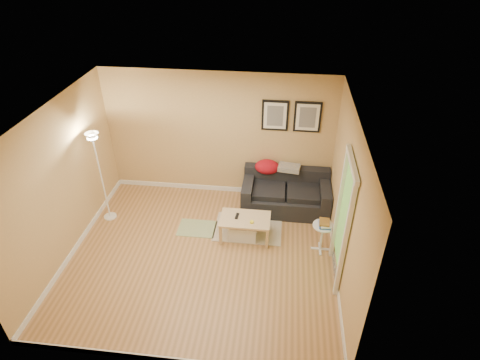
# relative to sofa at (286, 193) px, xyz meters

# --- Properties ---
(floor) EXTENTS (4.50, 4.50, 0.00)m
(floor) POSITION_rel_sofa_xyz_m (-1.38, -1.53, -0.38)
(floor) COLOR #B3804D
(floor) RESTS_ON ground
(ceiling) EXTENTS (4.50, 4.50, 0.00)m
(ceiling) POSITION_rel_sofa_xyz_m (-1.38, -1.53, 2.23)
(ceiling) COLOR white
(ceiling) RESTS_ON wall_back
(wall_back) EXTENTS (4.50, 0.00, 4.50)m
(wall_back) POSITION_rel_sofa_xyz_m (-1.38, 0.47, 0.92)
(wall_back) COLOR tan
(wall_back) RESTS_ON ground
(wall_front) EXTENTS (4.50, 0.00, 4.50)m
(wall_front) POSITION_rel_sofa_xyz_m (-1.38, -3.53, 0.92)
(wall_front) COLOR tan
(wall_front) RESTS_ON ground
(wall_left) EXTENTS (0.00, 4.00, 4.00)m
(wall_left) POSITION_rel_sofa_xyz_m (-3.63, -1.53, 0.92)
(wall_left) COLOR tan
(wall_left) RESTS_ON ground
(wall_right) EXTENTS (0.00, 4.00, 4.00)m
(wall_right) POSITION_rel_sofa_xyz_m (0.87, -1.53, 0.92)
(wall_right) COLOR tan
(wall_right) RESTS_ON ground
(baseboard_back) EXTENTS (4.50, 0.02, 0.10)m
(baseboard_back) POSITION_rel_sofa_xyz_m (-1.38, 0.46, -0.33)
(baseboard_back) COLOR white
(baseboard_back) RESTS_ON ground
(baseboard_front) EXTENTS (4.50, 0.02, 0.10)m
(baseboard_front) POSITION_rel_sofa_xyz_m (-1.38, -3.52, -0.33)
(baseboard_front) COLOR white
(baseboard_front) RESTS_ON ground
(baseboard_left) EXTENTS (0.02, 4.00, 0.10)m
(baseboard_left) POSITION_rel_sofa_xyz_m (-3.62, -1.53, -0.33)
(baseboard_left) COLOR white
(baseboard_left) RESTS_ON ground
(baseboard_right) EXTENTS (0.02, 4.00, 0.10)m
(baseboard_right) POSITION_rel_sofa_xyz_m (0.86, -1.53, -0.33)
(baseboard_right) COLOR white
(baseboard_right) RESTS_ON ground
(sofa) EXTENTS (1.70, 0.90, 0.75)m
(sofa) POSITION_rel_sofa_xyz_m (0.00, 0.00, 0.00)
(sofa) COLOR black
(sofa) RESTS_ON ground
(red_throw) EXTENTS (0.48, 0.36, 0.28)m
(red_throw) POSITION_rel_sofa_xyz_m (-0.40, 0.28, 0.40)
(red_throw) COLOR #B61025
(red_throw) RESTS_ON sofa
(plaid_throw) EXTENTS (0.45, 0.32, 0.10)m
(plaid_throw) POSITION_rel_sofa_xyz_m (0.03, 0.28, 0.41)
(plaid_throw) COLOR tan
(plaid_throw) RESTS_ON sofa
(framed_print_left) EXTENTS (0.50, 0.04, 0.60)m
(framed_print_left) POSITION_rel_sofa_xyz_m (-0.30, 0.45, 1.43)
(framed_print_left) COLOR black
(framed_print_left) RESTS_ON wall_back
(framed_print_right) EXTENTS (0.50, 0.04, 0.60)m
(framed_print_right) POSITION_rel_sofa_xyz_m (0.30, 0.45, 1.43)
(framed_print_right) COLOR black
(framed_print_right) RESTS_ON wall_back
(area_rug) EXTENTS (1.25, 0.85, 0.01)m
(area_rug) POSITION_rel_sofa_xyz_m (-0.67, -0.73, -0.37)
(area_rug) COLOR beige
(area_rug) RESTS_ON ground
(green_runner) EXTENTS (0.70, 0.50, 0.01)m
(green_runner) POSITION_rel_sofa_xyz_m (-1.63, -0.84, -0.37)
(green_runner) COLOR #668C4C
(green_runner) RESTS_ON ground
(coffee_table) EXTENTS (1.01, 0.78, 0.44)m
(coffee_table) POSITION_rel_sofa_xyz_m (-0.70, -0.98, -0.15)
(coffee_table) COLOR tan
(coffee_table) RESTS_ON ground
(remote_control) EXTENTS (0.06, 0.16, 0.02)m
(remote_control) POSITION_rel_sofa_xyz_m (-0.85, -0.94, 0.08)
(remote_control) COLOR black
(remote_control) RESTS_ON coffee_table
(tape_roll) EXTENTS (0.07, 0.07, 0.03)m
(tape_roll) POSITION_rel_sofa_xyz_m (-0.58, -1.09, 0.08)
(tape_roll) COLOR yellow
(tape_roll) RESTS_ON coffee_table
(storage_bin) EXTENTS (0.51, 0.37, 0.31)m
(storage_bin) POSITION_rel_sofa_xyz_m (-0.74, -0.97, -0.22)
(storage_bin) COLOR white
(storage_bin) RESTS_ON ground
(side_table) EXTENTS (0.36, 0.36, 0.55)m
(side_table) POSITION_rel_sofa_xyz_m (0.64, -1.14, -0.10)
(side_table) COLOR white
(side_table) RESTS_ON ground
(book_stack) EXTENTS (0.24, 0.29, 0.08)m
(book_stack) POSITION_rel_sofa_xyz_m (0.66, -1.14, 0.22)
(book_stack) COLOR #315093
(book_stack) RESTS_ON side_table
(floor_lamp) EXTENTS (0.24, 0.24, 1.83)m
(floor_lamp) POSITION_rel_sofa_xyz_m (-3.38, -0.69, 0.49)
(floor_lamp) COLOR white
(floor_lamp) RESTS_ON ground
(doorway) EXTENTS (0.12, 1.01, 2.13)m
(doorway) POSITION_rel_sofa_xyz_m (0.82, -1.68, 0.65)
(doorway) COLOR white
(doorway) RESTS_ON ground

